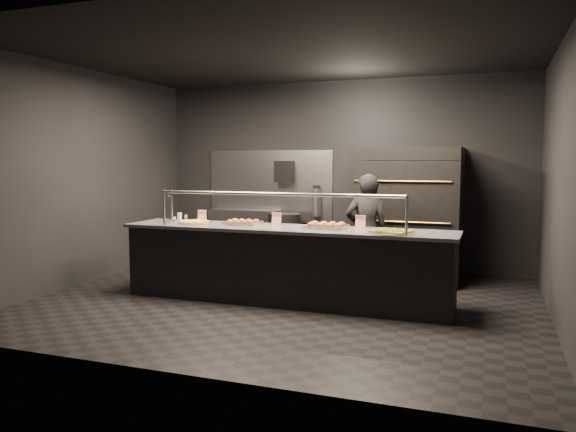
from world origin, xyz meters
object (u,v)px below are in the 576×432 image
Objects in this scene: towel_dispenser at (284,172)px; pizza_oven at (408,213)px; prep_shelf at (245,236)px; beer_tap at (171,211)px; fire_extinguisher at (316,202)px; square_pizza at (392,232)px; slider_tray_a at (243,222)px; service_counter at (285,264)px; round_pizza at (195,222)px; slider_tray_b at (326,226)px; trash_bin at (284,241)px; worker at (366,232)px.

pizza_oven is at bearing -13.14° from towel_dispenser.
beer_tap is at bearing -90.00° from prep_shelf.
towel_dispenser is (0.70, 0.07, 1.10)m from prep_shelf.
square_pizza is (1.67, -2.54, -0.12)m from fire_extinguisher.
fire_extinguisher is 1.09× the size of slider_tray_a.
slider_tray_a is (1.00, -2.22, 0.50)m from prep_shelf.
towel_dispenser is 3.42m from square_pizza.
prep_shelf is at bearing 139.82° from square_pizza.
round_pizza is (-1.25, 0.01, 0.47)m from service_counter.
slider_tray_b reaches higher than square_pizza.
prep_shelf is 2.72× the size of round_pizza.
square_pizza is at bearing -15.27° from slider_tray_b.
towel_dispenser is 0.79× the size of round_pizza.
trash_bin is at bearing -69.35° from towel_dispenser.
worker reaches higher than prep_shelf.
square_pizza is (2.92, -2.46, 0.49)m from prep_shelf.
trash_bin is (-1.99, 0.20, -0.53)m from pizza_oven.
round_pizza is at bearing -177.80° from slider_tray_b.
pizza_oven is at bearing 57.73° from service_counter.
worker is at bearing -113.80° from pizza_oven.
prep_shelf is 2.37m from beer_tap.
prep_shelf is 2.49m from slider_tray_a.
service_counter is at bearing -122.27° from pizza_oven.
pizza_oven is 1.23× the size of worker.
fire_extinguisher is 1.15× the size of round_pizza.
square_pizza is (2.56, -0.16, 0.00)m from round_pizza.
towel_dispenser reaches higher than slider_tray_b.
square_pizza is 0.56× the size of trash_bin.
pizza_oven is 1.03m from worker.
pizza_oven is at bearing -130.92° from worker.
towel_dispenser is at bearing 110.65° from trash_bin.
worker is (2.04, 0.96, -0.16)m from round_pizza.
round_pizza is 0.95× the size of slider_tray_a.
prep_shelf is 2.60× the size of slider_tray_a.
round_pizza is at bearing -102.28° from trash_bin.
fire_extinguisher reaches higher than slider_tray_b.
worker is at bearing 71.92° from slider_tray_b.
service_counter is at bearing -170.91° from slider_tray_b.
towel_dispenser is at bearing -178.96° from fire_extinguisher.
beer_tap is 0.38m from round_pizza.
beer_tap is 2.59m from worker.
square_pizza is at bearing -3.33° from beer_tap.
slider_tray_a is at bearing 179.12° from slider_tray_b.
service_counter is 1.41m from square_pizza.
pizza_oven is 1.63m from fire_extinguisher.
fire_extinguisher is at bearing 162.11° from pizza_oven.
worker reaches higher than slider_tray_a.
worker is at bearing 25.26° from round_pizza.
pizza_oven reaches higher than slider_tray_a.
towel_dispenser reaches higher than worker.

